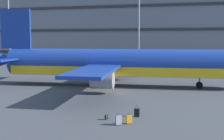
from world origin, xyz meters
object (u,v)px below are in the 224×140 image
Objects in this scene: suitcase_teal at (118,120)px; backpack_purple at (106,117)px; suitcase_scuffed at (129,119)px; suitcase_large at (137,112)px; airliner at (111,64)px.

suitcase_teal reaches higher than backpack_purple.
suitcase_large is at bearing 84.09° from suitcase_scuffed.
suitcase_large is (0.23, 2.26, 0.02)m from suitcase_scuffed.
airliner is 19.30m from suitcase_teal.
suitcase_teal is at bearing -109.41° from suitcase_large.
suitcase_teal is 1.82m from backpack_purple.
airliner is 17.83m from backpack_purple.
suitcase_scuffed reaches higher than backpack_purple.
suitcase_scuffed is 2.20m from backpack_purple.
suitcase_large is (0.98, 2.79, -0.01)m from suitcase_teal.
suitcase_large is (6.29, -15.56, -2.78)m from airliner.
airliner is 17.02m from suitcase_large.
airliner reaches higher than backpack_purple.
suitcase_large reaches higher than suitcase_scuffed.
suitcase_scuffed is (6.06, -17.82, -2.81)m from airliner.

